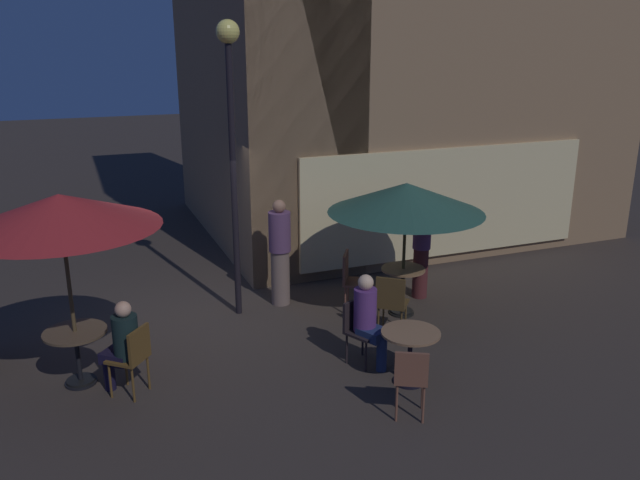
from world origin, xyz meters
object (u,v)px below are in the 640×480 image
cafe_table_1 (403,282)px  cafe_chair_4 (360,325)px  cafe_table_0 (76,344)px  patron_standing_2 (421,250)px  street_lamp_near_corner (231,113)px  patron_standing_3 (280,252)px  cafe_chair_0 (133,354)px  cafe_chair_1 (351,276)px  cafe_table_2 (410,345)px  patio_umbrella_1 (406,198)px  cafe_chair_3 (411,376)px  patron_seated_1 (368,316)px  cafe_chair_2 (391,300)px  patio_umbrella_0 (60,212)px  patron_seated_0 (122,342)px

cafe_table_1 → cafe_chair_4: cafe_chair_4 is taller
cafe_table_0 → patron_standing_2: 5.63m
street_lamp_near_corner → cafe_chair_4: (1.12, -2.21, -2.66)m
street_lamp_near_corner → patron_standing_3: bearing=9.9°
cafe_chair_0 → cafe_chair_1: cafe_chair_1 is taller
street_lamp_near_corner → cafe_table_2: bearing=-63.5°
cafe_table_2 → patio_umbrella_1: patio_umbrella_1 is taller
cafe_table_1 → cafe_chair_3: 3.05m
cafe_chair_4 → patron_seated_1: 0.24m
street_lamp_near_corner → cafe_chair_0: 3.78m
cafe_table_2 → cafe_chair_3: bearing=-118.6°
cafe_chair_0 → cafe_chair_2: (3.73, 0.35, 0.01)m
patio_umbrella_0 → cafe_chair_1: patio_umbrella_0 is taller
cafe_table_1 → patron_seated_1: size_ratio=0.60×
cafe_chair_4 → cafe_chair_1: bearing=134.5°
patron_standing_3 → cafe_chair_3: bearing=164.2°
cafe_table_0 → cafe_table_2: size_ratio=1.04×
patio_umbrella_1 → cafe_chair_1: 1.56m
street_lamp_near_corner → patron_seated_0: size_ratio=3.65×
street_lamp_near_corner → patron_seated_1: 3.61m
street_lamp_near_corner → cafe_table_0: 3.89m
cafe_table_0 → cafe_chair_3: cafe_chair_3 is taller
patio_umbrella_1 → cafe_chair_2: size_ratio=2.57×
patio_umbrella_0 → patron_seated_0: patio_umbrella_0 is taller
cafe_table_1 → cafe_chair_0: cafe_chair_0 is taller
cafe_chair_4 → cafe_chair_3: bearing=-26.9°
cafe_chair_1 → cafe_chair_4: bearing=-79.3°
street_lamp_near_corner → cafe_table_2: (1.48, -2.97, -2.67)m
street_lamp_near_corner → cafe_chair_1: bearing=-17.9°
cafe_chair_3 → cafe_chair_0: bearing=88.0°
patron_standing_3 → street_lamp_near_corner: bearing=79.3°
cafe_chair_3 → patron_seated_1: bearing=24.0°
cafe_table_1 → cafe_chair_1: 0.83m
cafe_table_0 → cafe_chair_3: (3.54, -2.27, 0.00)m
street_lamp_near_corner → patron_seated_1: street_lamp_near_corner is taller
cafe_table_1 → cafe_chair_3: bearing=-116.7°
cafe_chair_0 → cafe_chair_1: 3.84m
patio_umbrella_0 → cafe_chair_3: (3.54, -2.27, -1.73)m
cafe_chair_1 → patron_seated_1: size_ratio=0.76×
patron_standing_2 → patron_standing_3: (-2.31, 0.60, 0.05)m
cafe_chair_4 → patio_umbrella_0: bearing=-126.9°
patio_umbrella_0 → cafe_chair_4: 4.07m
patio_umbrella_0 → cafe_chair_0: bearing=-40.5°
cafe_chair_2 → patron_standing_3: size_ratio=0.53×
cafe_table_1 → cafe_chair_1: (-0.71, 0.43, 0.04)m
street_lamp_near_corner → cafe_chair_3: bearing=-73.9°
cafe_table_2 → cafe_chair_0: 3.45m
patron_standing_2 → cafe_chair_4: bearing=99.7°
patron_seated_0 → patron_standing_2: patron_standing_2 is taller
patron_seated_0 → patron_seated_1: bearing=-147.5°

